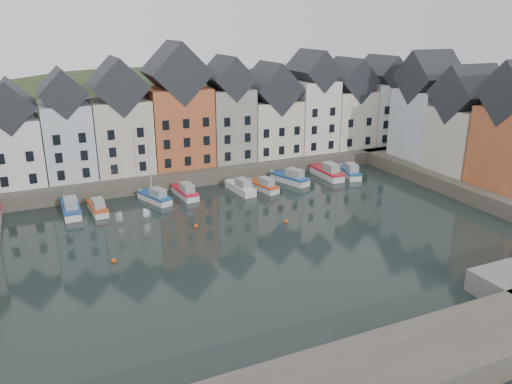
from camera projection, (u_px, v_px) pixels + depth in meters
ground at (257, 249)px, 51.44m from camera, size 260.00×260.00×0.00m
far_quay at (177, 167)px, 76.96m from camera, size 90.00×16.00×2.00m
right_quay at (494, 185)px, 68.17m from camera, size 14.00×54.00×2.00m
hillside at (147, 222)px, 105.50m from camera, size 153.60×70.40×64.00m
far_terrace at (199, 117)px, 73.95m from camera, size 72.37×8.16×17.78m
right_terrace at (468, 122)px, 69.59m from camera, size 8.30×24.25×16.36m
mooring_buoys at (204, 235)px, 54.42m from camera, size 20.50×5.50×0.50m
boat_b at (71, 208)px, 60.52m from camera, size 2.02×6.46×2.48m
boat_c at (98, 208)px, 61.04m from camera, size 2.03×5.54×2.09m
boat_d at (155, 197)px, 64.57m from camera, size 3.63×5.88×10.76m
boat_e at (185, 192)px, 66.50m from camera, size 2.35×6.03×2.26m
boat_f at (241, 188)px, 68.27m from camera, size 2.49×6.06×2.26m
boat_g at (264, 186)px, 69.16m from camera, size 2.85×5.73×2.11m
boat_h at (291, 178)px, 72.26m from camera, size 3.95×6.62×2.43m
boat_i at (328, 172)px, 74.78m from camera, size 2.18×6.83×2.61m
boat_j at (350, 172)px, 75.34m from camera, size 3.44×6.40×2.35m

